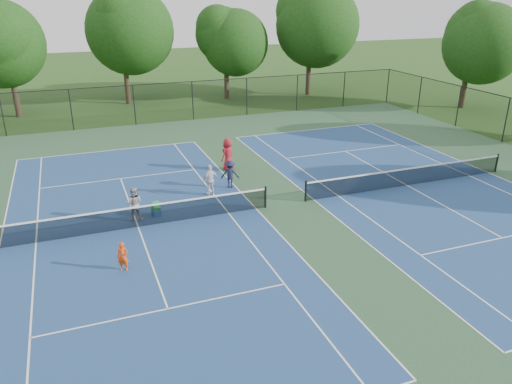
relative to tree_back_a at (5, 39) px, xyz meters
name	(u,v)px	position (x,y,z in m)	size (l,w,h in m)	color
ground	(286,204)	(13.00, -24.00, -6.04)	(140.00, 140.00, 0.00)	#234716
court_pad	(286,204)	(13.00, -24.00, -6.03)	(36.00, 36.00, 0.01)	#29492F
tennis_court_left	(138,225)	(6.00, -24.00, -5.94)	(12.00, 23.83, 1.07)	navy
tennis_court_right	(407,184)	(20.00, -24.00, -5.94)	(12.00, 23.83, 1.07)	navy
perimeter_fence	(286,173)	(13.00, -24.00, -4.44)	(36.08, 36.08, 3.02)	black
tree_back_a	(5,39)	(0.00, 0.00, 0.00)	(6.80, 6.80, 9.15)	#2D2116
tree_back_b	(121,27)	(9.00, 2.00, 0.56)	(7.60, 7.60, 10.03)	#2D2116
tree_back_c	(226,38)	(18.00, 1.00, -0.56)	(6.00, 6.00, 8.40)	#2D2116
tree_back_d	(310,21)	(26.00, 0.00, 0.79)	(7.80, 7.80, 10.37)	#2D2116
tree_side_e	(472,38)	(36.00, -10.00, -0.23)	(6.60, 6.60, 8.87)	#2D2116
child_player	(123,257)	(4.99, -27.42, -5.48)	(0.41, 0.27, 1.13)	#E5440F
instructor	(134,204)	(6.00, -23.20, -5.25)	(0.77, 0.60, 1.58)	#98999B
bystander_a	(210,180)	(9.97, -21.53, -5.24)	(0.93, 0.39, 1.59)	silver
bystander_b	(230,174)	(11.21, -20.92, -5.31)	(0.95, 0.54, 1.47)	#1A1C3A
bystander_c	(228,154)	(11.95, -18.24, -5.12)	(0.90, 0.59, 1.84)	maroon
ball_crate	(156,213)	(6.95, -23.11, -5.90)	(0.36, 0.30, 0.28)	navy
ball_hopper	(156,206)	(6.95, -23.11, -5.56)	(0.34, 0.28, 0.41)	green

